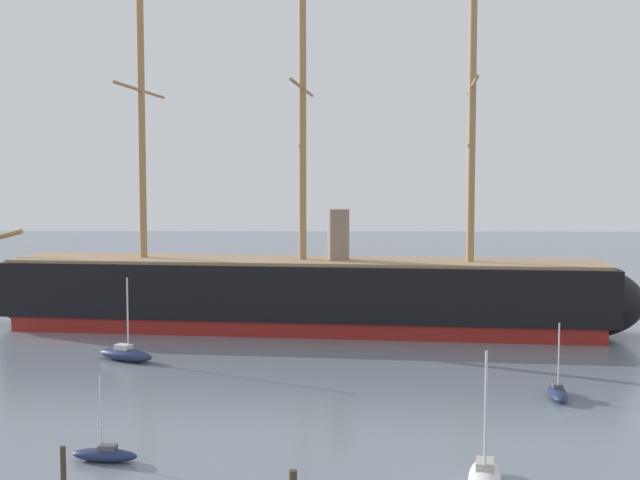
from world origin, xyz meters
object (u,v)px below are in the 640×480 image
object	(u,v)px
sailboat_foreground_left	(105,454)
sailboat_alongside_bow	(126,354)
tall_ship	(303,293)
dinghy_far_left	(70,313)
sailboat_mid_right	(558,392)
mooring_piling_left_pair	(63,471)
sailboat_foreground_right	(485,477)

from	to	relation	value
sailboat_foreground_left	sailboat_alongside_bow	bearing A→B (deg)	102.02
tall_ship	dinghy_far_left	size ratio (longest dim) A/B	23.50
sailboat_mid_right	mooring_piling_left_pair	distance (m)	32.24
sailboat_alongside_bow	sailboat_foreground_left	bearing A→B (deg)	-77.98
sailboat_foreground_left	sailboat_foreground_right	xyz separation A→B (m)	(18.97, -3.34, 0.17)
tall_ship	sailboat_foreground_right	world-z (taller)	tall_ship
tall_ship	sailboat_mid_right	size ratio (longest dim) A/B	13.52
dinghy_far_left	sailboat_foreground_left	bearing A→B (deg)	-69.63
sailboat_mid_right	sailboat_alongside_bow	world-z (taller)	sailboat_alongside_bow
tall_ship	sailboat_mid_right	bearing A→B (deg)	-53.39
tall_ship	mooring_piling_left_pair	world-z (taller)	tall_ship
dinghy_far_left	tall_ship	bearing A→B (deg)	-16.36
sailboat_foreground_right	mooring_piling_left_pair	size ratio (longest dim) A/B	2.83
sailboat_mid_right	sailboat_alongside_bow	size ratio (longest dim) A/B	0.76
tall_ship	dinghy_far_left	distance (m)	26.42
dinghy_far_left	mooring_piling_left_pair	size ratio (longest dim) A/B	1.26
sailboat_foreground_left	mooring_piling_left_pair	xyz separation A→B (m)	(-0.59, -4.60, 0.79)
sailboat_alongside_bow	mooring_piling_left_pair	world-z (taller)	sailboat_alongside_bow
sailboat_alongside_bow	mooring_piling_left_pair	size ratio (longest dim) A/B	2.88
sailboat_foreground_left	sailboat_mid_right	bearing A→B (deg)	25.04
tall_ship	sailboat_foreground_left	bearing A→B (deg)	-103.51
sailboat_foreground_right	mooring_piling_left_pair	world-z (taller)	sailboat_foreground_right
sailboat_foreground_right	sailboat_alongside_bow	bearing A→B (deg)	132.08
tall_ship	sailboat_foreground_right	xyz separation A→B (m)	(10.17, -39.98, -3.08)
tall_ship	sailboat_alongside_bow	size ratio (longest dim) A/B	10.27
sailboat_foreground_right	mooring_piling_left_pair	distance (m)	19.61
sailboat_foreground_right	sailboat_mid_right	size ratio (longest dim) A/B	1.30
tall_ship	mooring_piling_left_pair	size ratio (longest dim) A/B	29.54
sailboat_foreground_right	dinghy_far_left	distance (m)	59.09
dinghy_far_left	mooring_piling_left_pair	bearing A→B (deg)	-72.04
sailboat_mid_right	mooring_piling_left_pair	xyz separation A→B (m)	(-27.33, -17.09, 0.74)
sailboat_alongside_bow	dinghy_far_left	world-z (taller)	sailboat_alongside_bow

